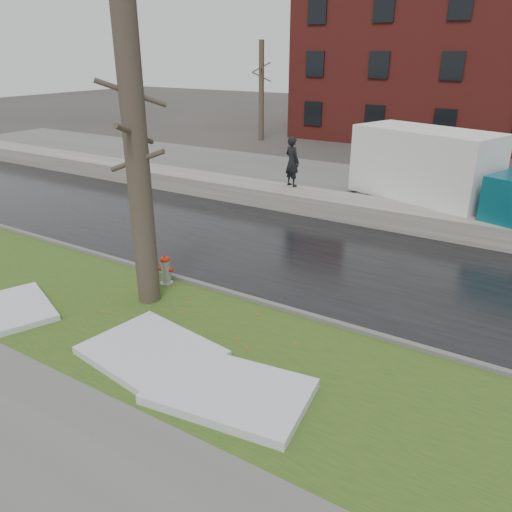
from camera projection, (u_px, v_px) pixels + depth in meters
The scene contains 17 objects.
ground at pixel (210, 313), 11.94m from camera, with size 120.00×120.00×0.00m, color #47423D.
verge at pixel (176, 336), 10.95m from camera, with size 60.00×4.50×0.04m, color #2E4E1A.
sidewalk at pixel (23, 440), 8.00m from camera, with size 60.00×3.00×0.05m, color slate.
road at pixel (297, 253), 15.46m from camera, with size 60.00×7.00×0.03m, color black.
parking_lot at pixel (386, 192), 22.13m from camera, with size 60.00×9.00×0.03m, color slate.
curb at pixel (234, 294), 12.69m from camera, with size 60.00×0.15×0.14m, color slate.
snowbank at pixel (350, 208), 18.62m from camera, with size 60.00×1.60×0.75m, color #A9A59B.
brick_building at pixel (508, 64), 32.58m from camera, with size 26.00×12.00×10.00m, color maroon.
bg_tree_left at pixel (261, 90), 33.79m from camera, with size 1.40×1.62×6.50m.
bg_tree_center at pixel (367, 90), 34.00m from camera, with size 1.40×1.62×6.50m.
fire_hydrant at pixel (166, 269), 13.15m from camera, with size 0.42×0.40×0.84m.
tree at pixel (138, 164), 11.22m from camera, with size 1.39×1.63×6.78m.
box_truck at pixel (449, 176), 17.67m from camera, with size 9.67×4.72×3.23m.
worker at pixel (292, 162), 19.81m from camera, with size 0.72×0.47×1.97m, color black.
snow_patch_near at pixel (151, 352), 10.17m from camera, with size 2.60×2.00×0.16m, color silver.
snow_patch_far at pixel (12, 309), 11.89m from camera, with size 2.20×1.60×0.14m, color silver.
snow_patch_side at pixel (230, 391), 8.99m from camera, with size 2.80×1.80×0.18m, color silver.
Camera 1 is at (6.50, -8.34, 5.81)m, focal length 35.00 mm.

